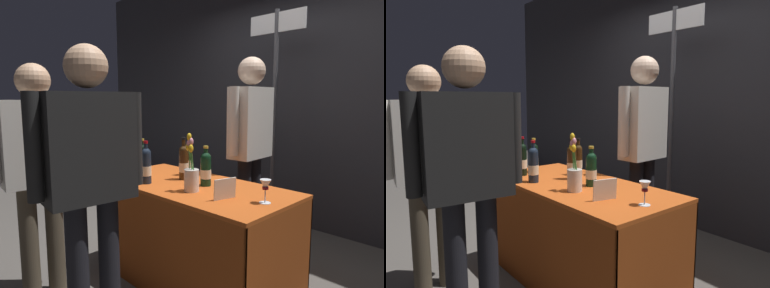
% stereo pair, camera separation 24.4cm
% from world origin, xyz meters
% --- Properties ---
extents(ground_plane, '(12.00, 12.00, 0.00)m').
position_xyz_m(ground_plane, '(0.00, 0.00, 0.00)').
color(ground_plane, '#514C47').
extents(back_partition, '(7.04, 0.12, 3.04)m').
position_xyz_m(back_partition, '(0.00, 1.69, 1.52)').
color(back_partition, '#2D2D33').
rests_on(back_partition, ground_plane).
extents(tasting_table, '(1.52, 0.73, 0.76)m').
position_xyz_m(tasting_table, '(0.00, 0.00, 0.52)').
color(tasting_table, '#B74C19').
rests_on(tasting_table, ground_plane).
extents(featured_wine_bottle, '(0.08, 0.08, 0.32)m').
position_xyz_m(featured_wine_bottle, '(-0.26, -0.22, 0.89)').
color(featured_wine_bottle, '#192333').
rests_on(featured_wine_bottle, tasting_table).
extents(display_bottle_0, '(0.08, 0.08, 0.32)m').
position_xyz_m(display_bottle_0, '(-0.52, -0.17, 0.90)').
color(display_bottle_0, black).
rests_on(display_bottle_0, tasting_table).
extents(display_bottle_1, '(0.08, 0.08, 0.29)m').
position_xyz_m(display_bottle_1, '(0.10, 0.04, 0.88)').
color(display_bottle_1, black).
rests_on(display_bottle_1, tasting_table).
extents(display_bottle_2, '(0.07, 0.07, 0.33)m').
position_xyz_m(display_bottle_2, '(-0.15, 0.06, 0.90)').
color(display_bottle_2, '#38230F').
rests_on(display_bottle_2, tasting_table).
extents(display_bottle_3, '(0.07, 0.07, 0.31)m').
position_xyz_m(display_bottle_3, '(-0.24, 0.19, 0.89)').
color(display_bottle_3, '#38230F').
rests_on(display_bottle_3, tasting_table).
extents(display_bottle_4, '(0.08, 0.08, 0.29)m').
position_xyz_m(display_bottle_4, '(-0.56, -0.03, 0.88)').
color(display_bottle_4, black).
rests_on(display_bottle_4, tasting_table).
extents(wine_glass_near_vendor, '(0.07, 0.07, 0.15)m').
position_xyz_m(wine_glass_near_vendor, '(0.63, -0.01, 0.86)').
color(wine_glass_near_vendor, silver).
rests_on(wine_glass_near_vendor, tasting_table).
extents(flower_vase, '(0.10, 0.10, 0.40)m').
position_xyz_m(flower_vase, '(0.13, -0.14, 0.87)').
color(flower_vase, silver).
rests_on(flower_vase, tasting_table).
extents(brochure_stand, '(0.06, 0.16, 0.13)m').
position_xyz_m(brochure_stand, '(0.41, -0.12, 0.82)').
color(brochure_stand, silver).
rests_on(brochure_stand, tasting_table).
extents(vendor_presenter, '(0.24, 0.59, 1.74)m').
position_xyz_m(vendor_presenter, '(-0.01, 0.73, 1.05)').
color(vendor_presenter, black).
rests_on(vendor_presenter, ground_plane).
extents(taster_foreground_right, '(0.26, 0.64, 1.67)m').
position_xyz_m(taster_foreground_right, '(0.06, -0.84, 1.01)').
color(taster_foreground_right, black).
rests_on(taster_foreground_right, ground_plane).
extents(taster_foreground_centre, '(0.25, 0.60, 1.61)m').
position_xyz_m(taster_foreground_centre, '(-0.60, -0.88, 0.97)').
color(taster_foreground_centre, '#4C4233').
rests_on(taster_foreground_centre, ground_plane).
extents(booth_signpost, '(0.59, 0.04, 2.23)m').
position_xyz_m(booth_signpost, '(-0.07, 1.22, 1.40)').
color(booth_signpost, '#47474C').
rests_on(booth_signpost, ground_plane).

